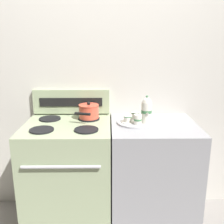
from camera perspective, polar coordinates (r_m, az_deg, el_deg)
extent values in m
plane|color=gray|center=(2.57, -0.28, -22.69)|extent=(6.00, 6.00, 0.00)
cube|color=beige|center=(2.42, -0.39, 3.83)|extent=(6.00, 0.05, 2.20)
cube|color=#9EAD84|center=(2.34, -9.25, -13.54)|extent=(0.70, 0.65, 0.92)
cylinder|color=silver|center=(1.92, -11.07, -11.67)|extent=(0.56, 0.02, 0.02)
cylinder|color=black|center=(2.32, -13.36, -1.43)|extent=(0.18, 0.18, 0.01)
cylinder|color=black|center=(2.27, -5.02, -1.43)|extent=(0.18, 0.18, 0.01)
cylinder|color=black|center=(2.05, -15.08, -3.78)|extent=(0.18, 0.18, 0.01)
cylinder|color=black|center=(2.00, -5.62, -3.86)|extent=(0.18, 0.18, 0.01)
cube|color=#9EAD84|center=(2.41, -8.83, 2.28)|extent=(0.69, 0.05, 0.22)
cube|color=black|center=(2.39, -8.91, 2.13)|extent=(0.56, 0.01, 0.08)
cube|color=#939399|center=(2.34, 8.70, -13.44)|extent=(0.70, 0.65, 0.92)
cylinder|color=#D14C38|center=(2.26, -5.06, 0.03)|extent=(0.17, 0.17, 0.11)
cylinder|color=#D14C38|center=(2.24, -5.09, 1.48)|extent=(0.17, 0.17, 0.01)
sphere|color=black|center=(2.24, -5.10, 1.91)|extent=(0.03, 0.03, 0.03)
cylinder|color=black|center=(2.11, -6.43, -0.39)|extent=(0.13, 0.06, 0.02)
cylinder|color=#B2B2B7|center=(2.17, 5.27, -2.25)|extent=(0.31, 0.31, 0.01)
cylinder|color=white|center=(2.12, 7.49, -0.06)|extent=(0.08, 0.08, 0.17)
cylinder|color=#427A4C|center=(2.12, 7.50, 0.17)|extent=(0.09, 0.09, 0.02)
sphere|color=white|center=(2.10, 7.58, 2.21)|extent=(0.07, 0.07, 0.07)
sphere|color=#427A4C|center=(2.09, 7.62, 3.39)|extent=(0.02, 0.02, 0.02)
cone|color=white|center=(2.06, 7.75, -0.29)|extent=(0.03, 0.06, 0.05)
cylinder|color=white|center=(2.14, 3.47, -2.16)|extent=(0.11, 0.11, 0.01)
cylinder|color=white|center=(2.13, 3.48, -1.46)|extent=(0.07, 0.07, 0.05)
cylinder|color=#427A4C|center=(2.13, 3.49, -0.94)|extent=(0.07, 0.07, 0.01)
cylinder|color=white|center=(2.25, 5.08, -1.34)|extent=(0.11, 0.11, 0.01)
cylinder|color=white|center=(2.24, 5.10, -0.67)|extent=(0.07, 0.07, 0.05)
cylinder|color=#427A4C|center=(2.23, 5.11, -0.17)|extent=(0.07, 0.07, 0.01)
cylinder|color=white|center=(2.08, 5.63, -1.64)|extent=(0.06, 0.06, 0.08)
cylinder|color=#427A4C|center=(2.08, 5.63, -1.64)|extent=(0.06, 0.06, 0.01)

